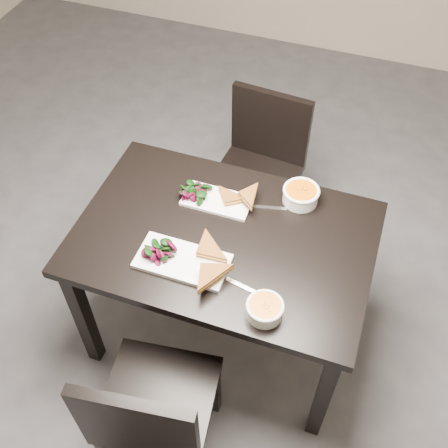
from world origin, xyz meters
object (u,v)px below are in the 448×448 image
at_px(plate_near, 183,261).
at_px(soup_bowl_far, 301,194).
at_px(soup_bowl_near, 265,309).
at_px(chair_far, 261,162).
at_px(chair_near, 151,413).
at_px(table, 224,250).
at_px(plate_far, 217,201).

xyz_separation_m(plate_near, soup_bowl_far, (0.35, 0.47, 0.03)).
bearing_deg(plate_near, soup_bowl_near, -17.62).
bearing_deg(plate_near, chair_far, 86.75).
xyz_separation_m(chair_near, chair_far, (-0.01, 1.41, 0.00)).
distance_m(chair_near, plate_near, 0.57).
distance_m(chair_far, plate_near, 0.96).
bearing_deg(table, plate_far, 118.43).
height_order(table, chair_far, chair_far).
relative_size(chair_far, plate_far, 2.93).
bearing_deg(chair_far, soup_bowl_far, -51.54).
bearing_deg(plate_near, chair_near, -82.97).
bearing_deg(plate_far, soup_bowl_near, -53.09).
distance_m(plate_near, plate_far, 0.35).
xyz_separation_m(table, plate_near, (-0.11, -0.18, 0.11)).
bearing_deg(chair_far, chair_near, -84.55).
height_order(chair_near, soup_bowl_near, chair_near).
bearing_deg(table, soup_bowl_near, -49.07).
xyz_separation_m(plate_near, soup_bowl_near, (0.36, -0.12, 0.03)).
bearing_deg(soup_bowl_near, chair_far, 106.74).
bearing_deg(plate_far, chair_near, -87.01).
bearing_deg(chair_near, soup_bowl_near, 43.78).
xyz_separation_m(chair_far, plate_near, (-0.05, -0.92, 0.27)).
bearing_deg(table, chair_far, 94.17).
bearing_deg(plate_far, plate_near, -92.82).
distance_m(table, chair_near, 0.70).
xyz_separation_m(table, plate_far, (-0.09, 0.16, 0.11)).
bearing_deg(soup_bowl_far, plate_far, -159.51).
bearing_deg(chair_far, plate_near, -88.15).
relative_size(table, soup_bowl_far, 7.68).
height_order(chair_near, plate_near, chair_near).
height_order(table, plate_far, plate_far).
height_order(chair_far, plate_far, chair_far).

